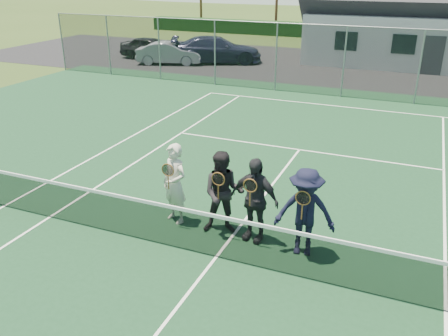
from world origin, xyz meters
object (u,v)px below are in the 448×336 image
at_px(car_c, 217,50).
at_px(player_d, 305,212).
at_px(player_a, 175,184).
at_px(player_b, 224,193).
at_px(player_c, 254,200).
at_px(car_b, 169,53).
at_px(tennis_net, 216,234).
at_px(car_a, 151,48).

relative_size(car_c, player_d, 2.90).
bearing_deg(player_d, player_a, 176.48).
bearing_deg(car_c, player_b, 179.86).
relative_size(player_b, player_c, 1.00).
height_order(car_b, tennis_net, car_b).
height_order(car_c, tennis_net, car_c).
distance_m(car_a, player_c, 21.69).
relative_size(car_b, player_b, 2.10).
height_order(car_a, player_c, player_c).
height_order(player_a, player_d, same).
bearing_deg(car_a, player_a, -145.31).
distance_m(tennis_net, player_c, 1.11).
bearing_deg(player_b, player_d, -5.59).
relative_size(car_b, car_c, 0.72).
bearing_deg(car_c, tennis_net, 179.40).
distance_m(car_b, player_d, 20.48).
distance_m(tennis_net, player_d, 1.75).
relative_size(car_c, tennis_net, 0.45).
xyz_separation_m(car_c, player_b, (7.98, -17.83, 0.16)).
relative_size(car_a, player_d, 2.17).
relative_size(car_a, car_c, 0.75).
distance_m(player_a, player_c, 1.84).
height_order(car_a, tennis_net, car_a).
height_order(tennis_net, player_a, player_a).
height_order(car_b, player_b, player_b).
bearing_deg(player_d, player_b, 174.41).
distance_m(car_c, tennis_net, 20.55).
bearing_deg(player_d, player_c, 172.88).
bearing_deg(car_a, player_c, -141.28).
bearing_deg(player_a, player_b, -0.32).
height_order(car_b, car_c, car_c).
bearing_deg(player_a, player_c, -1.40).
relative_size(car_a, player_a, 2.17).
bearing_deg(player_d, car_b, 126.22).
bearing_deg(car_b, tennis_net, -166.91).
bearing_deg(player_a, tennis_net, -35.23).
height_order(car_a, car_b, car_a).
distance_m(tennis_net, player_b, 1.09).
bearing_deg(player_b, car_b, 122.31).
relative_size(car_c, player_a, 2.90).
distance_m(car_b, player_a, 18.75).
height_order(car_a, player_b, player_b).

